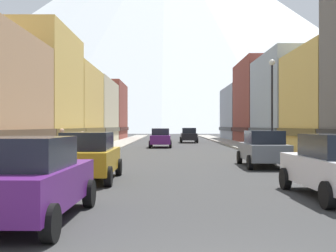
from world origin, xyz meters
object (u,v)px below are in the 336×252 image
at_px(car_right_1, 264,148).
at_px(car_driving_1, 161,138).
at_px(pedestrian_1, 83,145).
at_px(car_driving_0, 189,135).
at_px(pedestrian_0, 63,147).
at_px(car_left_0, 29,179).
at_px(potted_plant_2, 328,154).
at_px(car_left_1, 90,156).
at_px(streetlamp_right, 273,93).

height_order(car_right_1, car_driving_1, same).
height_order(car_right_1, pedestrian_1, car_right_1).
height_order(car_driving_0, pedestrian_0, pedestrian_0).
distance_m(car_left_0, potted_plant_2, 16.48).
bearing_deg(car_driving_0, car_left_0, -97.14).
relative_size(car_left_0, pedestrian_0, 2.57).
distance_m(car_driving_0, pedestrian_1, 26.28).
xyz_separation_m(car_right_1, pedestrian_1, (-10.05, 5.69, -0.05)).
height_order(car_left_1, car_right_1, same).
distance_m(car_driving_1, pedestrian_1, 14.53).
distance_m(car_right_1, streetlamp_right, 5.79).
relative_size(car_driving_1, potted_plant_2, 5.07).
distance_m(car_left_0, pedestrian_1, 18.20).
bearing_deg(car_left_0, car_right_1, 58.39).
bearing_deg(pedestrian_1, car_left_1, -77.65).
xyz_separation_m(car_driving_0, streetlamp_right, (3.75, -26.11, 3.09)).
xyz_separation_m(car_left_0, pedestrian_0, (-2.45, 12.83, 0.05)).
bearing_deg(potted_plant_2, car_right_1, -178.44).
xyz_separation_m(car_driving_0, potted_plant_2, (5.40, -30.68, -0.26)).
bearing_deg(pedestrian_0, car_driving_0, 75.47).
relative_size(car_left_0, car_left_1, 1.00).
bearing_deg(car_driving_0, potted_plant_2, -80.02).
height_order(pedestrian_0, pedestrian_1, pedestrian_0).
distance_m(car_driving_0, car_driving_1, 11.76).
bearing_deg(streetlamp_right, pedestrian_1, 174.91).
bearing_deg(potted_plant_2, car_left_1, -152.63).
distance_m(car_left_0, car_left_1, 6.85).
bearing_deg(car_driving_1, potted_plant_2, -66.05).
relative_size(car_driving_0, streetlamp_right, 0.75).
relative_size(car_left_1, car_right_1, 1.00).
relative_size(car_left_1, potted_plant_2, 5.10).
relative_size(car_left_1, pedestrian_0, 2.56).
bearing_deg(car_driving_1, streetlamp_right, -64.84).
bearing_deg(car_left_1, car_right_1, 35.92).
distance_m(potted_plant_2, streetlamp_right, 5.90).
xyz_separation_m(car_driving_1, streetlamp_right, (6.95, -14.80, 3.09)).
height_order(car_left_0, potted_plant_2, car_left_0).
bearing_deg(potted_plant_2, car_left_0, -130.97).
bearing_deg(pedestrian_1, pedestrian_0, -90.00).
bearing_deg(car_right_1, pedestrian_0, 177.29).
xyz_separation_m(car_left_0, streetlamp_right, (9.15, 17.00, 3.09)).
xyz_separation_m(car_left_0, car_right_1, (7.60, 12.35, 0.00)).
distance_m(car_driving_1, streetlamp_right, 16.64).
height_order(car_left_0, car_left_1, same).
bearing_deg(streetlamp_right, car_driving_1, 115.16).
xyz_separation_m(car_right_1, car_driving_0, (-2.20, 30.77, 0.00)).
relative_size(car_left_0, car_right_1, 1.00).
distance_m(car_left_0, pedestrian_0, 13.06).
bearing_deg(car_driving_0, car_right_1, -85.91).
xyz_separation_m(pedestrian_0, pedestrian_1, (-0.00, 5.21, -0.10)).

